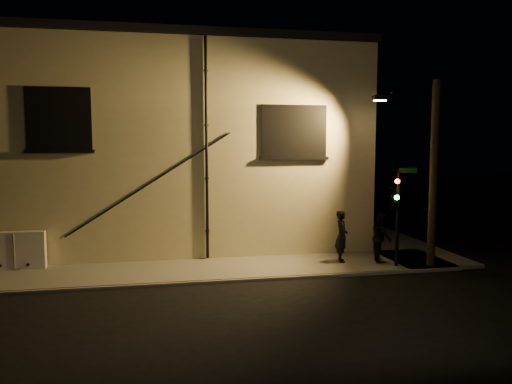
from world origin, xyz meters
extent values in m
plane|color=black|center=(0.00, 0.00, 0.00)|extent=(90.00, 90.00, 0.00)
cube|color=slate|center=(-3.00, 1.50, 0.06)|extent=(20.00, 3.00, 0.12)
cube|color=slate|center=(6.50, 8.00, 0.06)|extent=(3.00, 16.00, 0.12)
cube|color=beige|center=(-3.00, 9.00, 4.25)|extent=(16.00, 12.00, 8.50)
cube|color=black|center=(-3.00, 9.00, 8.65)|extent=(16.20, 12.20, 0.30)
cube|color=black|center=(-7.00, 2.98, 5.40)|extent=(2.20, 0.10, 2.20)
cube|color=black|center=(-7.00, 3.00, 5.40)|extent=(1.98, 0.05, 1.98)
cube|color=black|center=(1.60, 2.98, 5.00)|extent=(2.60, 0.10, 2.00)
cube|color=black|center=(1.60, 3.00, 5.00)|extent=(2.38, 0.05, 1.78)
cylinder|color=black|center=(-1.80, 2.92, 4.31)|extent=(0.11, 0.11, 8.30)
cylinder|color=black|center=(-4.00, 2.95, 3.00)|extent=(5.96, 0.04, 3.75)
cylinder|color=black|center=(-3.88, 2.95, 3.06)|extent=(5.96, 0.04, 3.75)
cube|color=silver|center=(-8.58, 2.70, 0.78)|extent=(2.01, 0.34, 1.33)
imported|color=black|center=(3.06, 1.52, 1.09)|extent=(0.57, 0.77, 1.93)
imported|color=black|center=(4.53, 1.26, 1.04)|extent=(0.90, 1.04, 1.83)
cylinder|color=black|center=(4.77, 0.51, 1.82)|extent=(0.12, 0.12, 3.39)
imported|color=black|center=(4.55, 0.39, 2.54)|extent=(0.68, 2.08, 0.82)
sphere|color=#FF140C|center=(4.57, 0.21, 3.21)|extent=(0.17, 0.17, 0.17)
sphere|color=#14FF3F|center=(4.57, 0.21, 2.64)|extent=(0.17, 0.17, 0.17)
cube|color=#0C4C1E|center=(5.12, 0.51, 3.57)|extent=(0.70, 0.03, 0.18)
cylinder|color=black|center=(6.02, 0.34, 3.37)|extent=(0.28, 0.28, 6.75)
cylinder|color=black|center=(5.22, 0.89, 6.28)|extent=(1.72, 0.94, 0.10)
cube|color=black|center=(4.42, 1.44, 6.19)|extent=(0.55, 0.28, 0.18)
cube|color=#FFC672|center=(4.42, 1.44, 6.09)|extent=(0.42, 0.20, 0.04)
camera|label=1|loc=(-3.61, -15.81, 4.58)|focal=35.00mm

